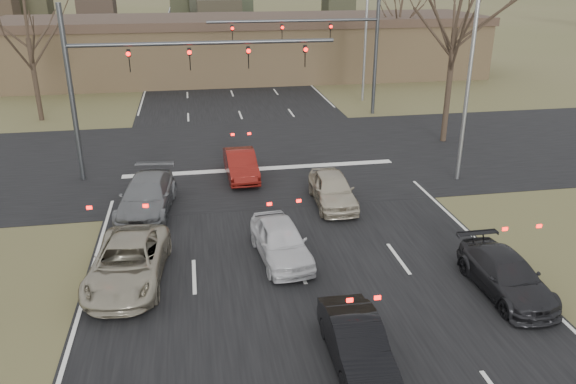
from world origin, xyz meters
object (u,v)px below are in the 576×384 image
(car_black_hatch, at_px, (356,342))
(mast_arm_near, at_px, (144,70))
(streetlight_right_near, at_px, (467,60))
(car_charcoal_sedan, at_px, (506,275))
(car_grey_ahead, at_px, (147,196))
(streetlight_right_far, at_px, (364,23))
(building, at_px, (247,47))
(car_silver_suv, at_px, (128,263))
(car_silver_ahead, at_px, (333,189))
(car_white_sedan, at_px, (281,241))
(car_red_ahead, at_px, (241,164))
(mast_arm_far, at_px, (335,39))

(car_black_hatch, bearing_deg, mast_arm_near, 111.57)
(streetlight_right_near, bearing_deg, mast_arm_near, 167.95)
(car_charcoal_sedan, xyz_separation_m, car_grey_ahead, (-11.26, 8.16, 0.11))
(streetlight_right_far, height_order, car_charcoal_sedan, streetlight_right_far)
(building, height_order, car_charcoal_sedan, building)
(streetlight_right_far, xyz_separation_m, car_silver_suv, (-14.86, -23.90, -4.91))
(car_grey_ahead, bearing_deg, car_silver_suv, -86.13)
(streetlight_right_far, distance_m, car_silver_suv, 28.57)
(streetlight_right_near, distance_m, car_silver_ahead, 8.29)
(car_charcoal_sedan, xyz_separation_m, car_silver_ahead, (-3.58, 7.65, 0.08))
(mast_arm_near, bearing_deg, car_white_sedan, -62.86)
(building, height_order, car_silver_suv, building)
(building, xyz_separation_m, car_white_sedan, (-2.50, -34.23, -1.99))
(streetlight_right_near, xyz_separation_m, car_black_hatch, (-8.32, -11.98, -4.98))
(car_black_hatch, xyz_separation_m, car_grey_ahead, (-5.77, 10.58, 0.11))
(car_black_hatch, distance_m, car_charcoal_sedan, 6.00)
(car_red_ahead, bearing_deg, mast_arm_far, 54.79)
(streetlight_right_far, bearing_deg, streetlight_right_near, -91.68)
(streetlight_right_near, distance_m, car_red_ahead, 11.26)
(car_silver_suv, bearing_deg, building, 83.03)
(mast_arm_near, bearing_deg, streetlight_right_far, 43.89)
(building, bearing_deg, car_red_ahead, -96.78)
(car_black_hatch, relative_size, car_grey_ahead, 0.75)
(streetlight_right_far, bearing_deg, car_black_hatch, -106.93)
(building, relative_size, car_charcoal_sedan, 10.24)
(streetlight_right_near, relative_size, car_charcoal_sedan, 2.42)
(building, distance_m, car_white_sedan, 34.37)
(car_silver_suv, bearing_deg, car_white_sedan, 12.83)
(car_silver_suv, relative_size, car_red_ahead, 1.24)
(mast_arm_far, bearing_deg, building, 105.58)
(car_charcoal_sedan, bearing_deg, car_white_sedan, 152.27)
(mast_arm_near, relative_size, car_red_ahead, 3.10)
(car_charcoal_sedan, xyz_separation_m, car_red_ahead, (-7.08, 11.59, 0.04))
(streetlight_right_near, bearing_deg, car_black_hatch, -124.79)
(car_charcoal_sedan, height_order, car_grey_ahead, car_grey_ahead)
(car_black_hatch, xyz_separation_m, car_charcoal_sedan, (5.49, 2.42, -0.00))
(building, height_order, streetlight_right_near, streetlight_right_near)
(car_grey_ahead, bearing_deg, car_charcoal_sedan, -29.25)
(mast_arm_near, distance_m, car_grey_ahead, 6.19)
(car_white_sedan, height_order, car_black_hatch, car_white_sedan)
(car_black_hatch, distance_m, car_red_ahead, 14.10)
(car_red_ahead, bearing_deg, car_silver_ahead, -50.09)
(streetlight_right_near, height_order, car_red_ahead, streetlight_right_near)
(mast_arm_near, xyz_separation_m, streetlight_right_far, (14.55, 14.00, 0.51))
(car_black_hatch, bearing_deg, building, 88.49)
(building, relative_size, car_grey_ahead, 8.63)
(mast_arm_far, bearing_deg, streetlight_right_far, 51.89)
(car_white_sedan, bearing_deg, car_charcoal_sedan, -32.71)
(streetlight_right_far, bearing_deg, car_silver_ahead, -110.07)
(car_silver_suv, bearing_deg, car_red_ahead, 68.73)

